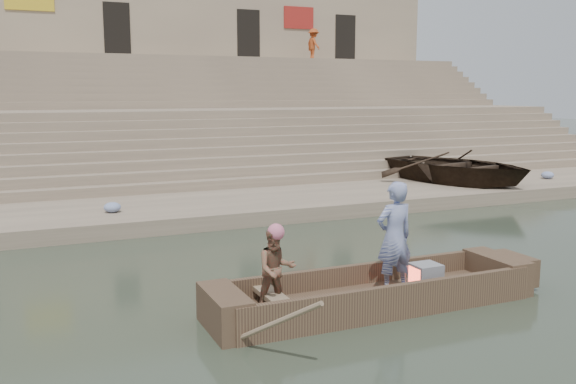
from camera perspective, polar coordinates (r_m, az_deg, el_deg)
ground at (r=11.90m, az=14.18°, el=-8.21°), size 120.00×120.00×0.00m
lower_landing at (r=18.63m, az=-0.99°, el=-1.05°), size 32.00×4.00×0.40m
mid_landing at (r=25.51m, az=-7.52°, el=4.34°), size 32.00×3.00×2.80m
upper_landing at (r=32.22m, az=-11.07°, el=7.36°), size 32.00×3.00×5.20m
ghat_steps at (r=27.11m, az=-8.54°, el=5.44°), size 32.00×11.00×5.20m
building_wall at (r=36.18m, az=-12.64°, el=12.24°), size 32.00×5.07×11.20m
main_rowboat at (r=10.46m, az=7.82°, el=-9.80°), size 5.00×1.30×0.22m
rowboat_trim at (r=10.50m, az=8.85°, el=-8.62°), size 6.04×2.63×1.93m
standing_man at (r=10.38m, az=9.66°, el=-4.07°), size 0.69×0.47×1.84m
rowing_man at (r=9.47m, az=-1.10°, el=-7.05°), size 0.67×0.55×1.26m
television at (r=10.90m, az=12.38°, el=-7.44°), size 0.46×0.42×0.40m
beached_rowboat at (r=22.25m, az=15.19°, el=2.26°), size 5.16×6.21×1.11m
pedestrian at (r=35.14m, az=2.34°, el=13.28°), size 0.69×1.13×1.70m
cloth_bundles at (r=17.86m, az=-2.86°, el=-0.42°), size 18.92×0.76×0.26m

